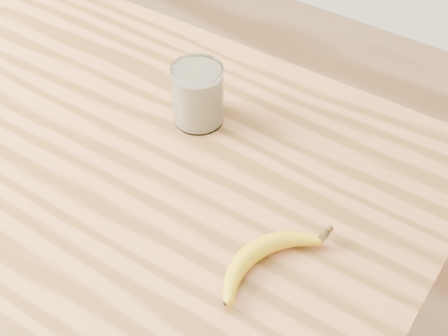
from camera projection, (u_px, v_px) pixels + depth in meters
The scene contains 3 objects.
table at pixel (106, 193), 1.19m from camera, with size 1.20×0.80×0.90m.
smoothie_glass at pixel (198, 95), 1.10m from camera, with size 0.09×0.09×0.11m.
banana at pixel (255, 250), 0.91m from camera, with size 0.09×0.25×0.03m, color gold, non-canonical shape.
Camera 1 is at (0.64, -0.54, 1.65)m, focal length 50.00 mm.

